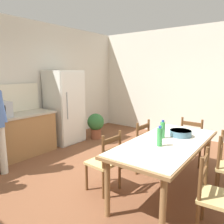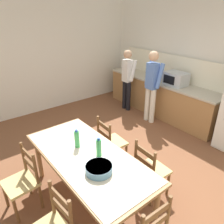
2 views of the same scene
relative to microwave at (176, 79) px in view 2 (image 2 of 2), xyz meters
The scene contains 15 objects.
ground_plane 2.55m from the microwave, 71.49° to the right, with size 8.32×8.32×0.00m, color brown.
wall_back 0.96m from the microwave, 31.47° to the left, with size 6.52×0.12×2.90m, color silver.
wall_left 3.38m from the microwave, 138.79° to the right, with size 0.12×5.20×2.90m, color silver.
kitchen_counter 0.73m from the microwave, behind, with size 3.20×0.66×0.89m.
counter_splashback 0.56m from the microwave, 141.81° to the left, with size 3.16×0.03×0.60m, color #EFE8CB.
microwave is the anchor object (origin of this frame).
dining_table 3.17m from the microwave, 73.00° to the right, with size 2.03×0.93×0.79m.
bottle_near_centre 3.09m from the microwave, 77.50° to the right, with size 0.07×0.07×0.27m.
bottle_off_centre 3.08m from the microwave, 70.59° to the right, with size 0.07×0.07×0.27m.
serving_bowl 3.34m from the microwave, 67.48° to the right, with size 0.32×0.32×0.09m.
chair_side_near_left 3.84m from the microwave, 82.84° to the right, with size 0.46×0.44×0.91m.
chair_side_far_right 2.71m from the microwave, 58.90° to the right, with size 0.44×0.42×0.91m.
chair_side_far_left 2.40m from the microwave, 78.69° to the right, with size 0.44×0.42×0.91m.
person_at_sink 1.25m from the microwave, 156.23° to the right, with size 0.40×0.28×1.59m.
person_at_counter 0.59m from the microwave, 117.03° to the right, with size 0.42×0.29×1.69m.
Camera 2 is at (2.22, -1.99, 2.53)m, focal length 35.00 mm.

